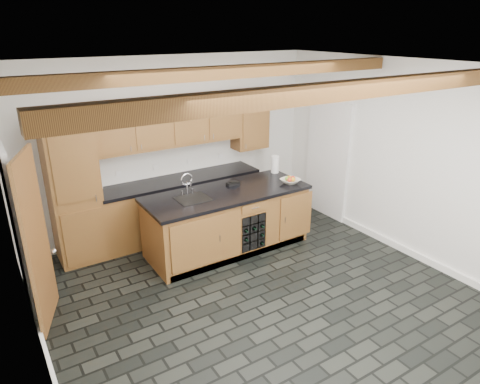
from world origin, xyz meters
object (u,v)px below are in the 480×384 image
object	(u,v)px
fruit_bowl	(290,181)
paper_towel	(275,164)
kitchen_scale	(233,183)
island	(228,221)

from	to	relation	value
fruit_bowl	paper_towel	distance (m)	0.57
kitchen_scale	paper_towel	distance (m)	0.91
kitchen_scale	paper_towel	xyz separation A→B (m)	(0.89, 0.13, 0.11)
fruit_bowl	paper_towel	xyz separation A→B (m)	(0.11, 0.54, 0.11)
kitchen_scale	fruit_bowl	size ratio (longest dim) A/B	0.67
fruit_bowl	kitchen_scale	bearing A→B (deg)	151.87
island	paper_towel	xyz separation A→B (m)	(1.11, 0.34, 0.61)
island	kitchen_scale	size ratio (longest dim) A/B	12.92
island	kitchen_scale	xyz separation A→B (m)	(0.22, 0.22, 0.49)
island	fruit_bowl	distance (m)	1.14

